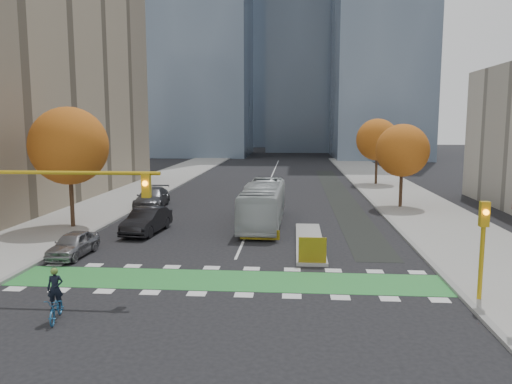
% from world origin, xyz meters
% --- Properties ---
extents(ground, '(300.00, 300.00, 0.00)m').
position_xyz_m(ground, '(0.00, 0.00, 0.00)').
color(ground, black).
rests_on(ground, ground).
extents(sidewalk_west, '(7.00, 120.00, 0.15)m').
position_xyz_m(sidewalk_west, '(-13.50, 20.00, 0.07)').
color(sidewalk_west, gray).
rests_on(sidewalk_west, ground).
extents(sidewalk_east, '(7.00, 120.00, 0.15)m').
position_xyz_m(sidewalk_east, '(13.50, 20.00, 0.07)').
color(sidewalk_east, gray).
rests_on(sidewalk_east, ground).
extents(curb_west, '(0.30, 120.00, 0.16)m').
position_xyz_m(curb_west, '(-10.00, 20.00, 0.07)').
color(curb_west, gray).
rests_on(curb_west, ground).
extents(curb_east, '(0.30, 120.00, 0.16)m').
position_xyz_m(curb_east, '(10.00, 20.00, 0.07)').
color(curb_east, gray).
rests_on(curb_east, ground).
extents(bike_crossing, '(20.00, 3.00, 0.01)m').
position_xyz_m(bike_crossing, '(0.00, 1.50, 0.01)').
color(bike_crossing, '#2B8437').
rests_on(bike_crossing, ground).
extents(centre_line, '(0.15, 70.00, 0.01)m').
position_xyz_m(centre_line, '(0.00, 40.00, 0.01)').
color(centre_line, silver).
rests_on(centre_line, ground).
extents(bike_lane_paint, '(2.50, 50.00, 0.01)m').
position_xyz_m(bike_lane_paint, '(7.50, 30.00, 0.01)').
color(bike_lane_paint, black).
rests_on(bike_lane_paint, ground).
extents(median_island, '(1.60, 10.00, 0.16)m').
position_xyz_m(median_island, '(4.00, 9.00, 0.08)').
color(median_island, gray).
rests_on(median_island, ground).
extents(hazard_board, '(1.40, 0.12, 1.30)m').
position_xyz_m(hazard_board, '(4.00, 4.20, 0.80)').
color(hazard_board, yellow).
rests_on(hazard_board, median_island).
extents(tower_ne, '(18.00, 24.00, 60.00)m').
position_xyz_m(tower_ne, '(20.00, 85.00, 30.00)').
color(tower_ne, '#47566B').
rests_on(tower_ne, ground).
extents(tower_far, '(26.00, 26.00, 80.00)m').
position_xyz_m(tower_far, '(-4.00, 140.00, 40.00)').
color(tower_far, '#47566B').
rests_on(tower_far, ground).
extents(tree_west, '(5.20, 5.20, 8.22)m').
position_xyz_m(tree_west, '(-12.00, 12.00, 5.62)').
color(tree_west, '#332114').
rests_on(tree_west, ground).
extents(tree_east_near, '(4.40, 4.40, 7.08)m').
position_xyz_m(tree_east_near, '(12.00, 22.00, 4.86)').
color(tree_east_near, '#332114').
rests_on(tree_east_near, ground).
extents(tree_east_far, '(4.80, 4.80, 7.65)m').
position_xyz_m(tree_east_far, '(12.50, 38.00, 5.24)').
color(tree_east_far, '#332114').
rests_on(tree_east_far, ground).
extents(traffic_signal_west, '(8.53, 0.56, 5.20)m').
position_xyz_m(traffic_signal_west, '(-7.93, -0.51, 4.03)').
color(traffic_signal_west, '#BF9914').
rests_on(traffic_signal_west, ground).
extents(traffic_signal_east, '(0.35, 0.43, 4.10)m').
position_xyz_m(traffic_signal_east, '(10.50, -0.51, 2.73)').
color(traffic_signal_east, '#BF9914').
rests_on(traffic_signal_east, ground).
extents(cyclist, '(0.97, 1.80, 1.98)m').
position_xyz_m(cyclist, '(-5.53, -3.60, 0.66)').
color(cyclist, '#1F5A8E').
rests_on(cyclist, ground).
extents(bus, '(2.78, 10.83, 3.00)m').
position_xyz_m(bus, '(0.89, 14.20, 1.50)').
color(bus, silver).
rests_on(bus, ground).
extents(parked_car_a, '(1.74, 4.00, 1.34)m').
position_xyz_m(parked_car_a, '(-8.79, 5.00, 0.67)').
color(parked_car_a, gray).
rests_on(parked_car_a, ground).
extents(parked_car_b, '(2.26, 5.15, 1.65)m').
position_xyz_m(parked_car_b, '(-6.52, 10.92, 0.82)').
color(parked_car_b, black).
rests_on(parked_car_b, ground).
extents(parked_car_c, '(2.75, 5.90, 1.67)m').
position_xyz_m(parked_car_c, '(-9.00, 20.72, 0.83)').
color(parked_car_c, '#4B4B50').
rests_on(parked_car_c, ground).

